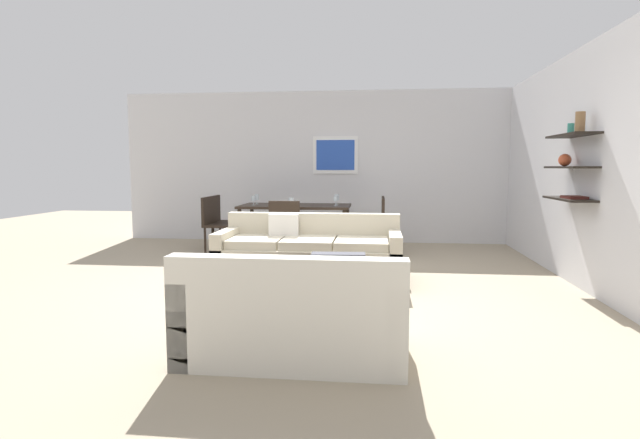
# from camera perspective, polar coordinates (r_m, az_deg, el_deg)

# --- Properties ---
(ground_plane) EXTENTS (18.00, 18.00, 0.00)m
(ground_plane) POSITION_cam_1_polar(r_m,az_deg,el_deg) (5.69, -1.15, -7.73)
(ground_plane) COLOR tan
(back_wall_unit) EXTENTS (8.40, 0.09, 2.70)m
(back_wall_unit) POSITION_cam_1_polar(r_m,az_deg,el_deg) (9.02, 3.74, 6.01)
(back_wall_unit) COLOR silver
(back_wall_unit) RESTS_ON ground
(right_wall_shelf_unit) EXTENTS (0.34, 8.20, 2.70)m
(right_wall_shelf_unit) POSITION_cam_1_polar(r_m,az_deg,el_deg) (6.49, 27.29, 5.33)
(right_wall_shelf_unit) COLOR silver
(right_wall_shelf_unit) RESTS_ON ground
(sofa_beige) EXTENTS (2.14, 0.90, 0.78)m
(sofa_beige) POSITION_cam_1_polar(r_m,az_deg,el_deg) (5.97, -1.23, -4.23)
(sofa_beige) COLOR beige
(sofa_beige) RESTS_ON ground
(loveseat_white) EXTENTS (1.56, 0.90, 0.78)m
(loveseat_white) POSITION_cam_1_polar(r_m,az_deg,el_deg) (3.64, -2.82, -10.92)
(loveseat_white) COLOR silver
(loveseat_white) RESTS_ON ground
(coffee_table) EXTENTS (1.04, 0.96, 0.38)m
(coffee_table) POSITION_cam_1_polar(r_m,az_deg,el_deg) (4.86, -1.42, -7.82)
(coffee_table) COLOR #38281E
(coffee_table) RESTS_ON ground
(decorative_bowl) EXTENTS (0.39, 0.39, 0.08)m
(decorative_bowl) POSITION_cam_1_polar(r_m,az_deg,el_deg) (4.84, -1.85, -5.05)
(decorative_bowl) COLOR #99844C
(decorative_bowl) RESTS_ON coffee_table
(candle_jar) EXTENTS (0.08, 0.08, 0.08)m
(candle_jar) POSITION_cam_1_polar(r_m,az_deg,el_deg) (4.92, 1.45, -4.89)
(candle_jar) COLOR silver
(candle_jar) RESTS_ON coffee_table
(dining_table) EXTENTS (1.74, 0.88, 0.75)m
(dining_table) POSITION_cam_1_polar(r_m,az_deg,el_deg) (7.97, -2.83, 1.15)
(dining_table) COLOR black
(dining_table) RESTS_ON ground
(dining_chair_right_far) EXTENTS (0.44, 0.44, 0.88)m
(dining_chair_right_far) POSITION_cam_1_polar(r_m,az_deg,el_deg) (8.08, 6.38, -0.04)
(dining_chair_right_far) COLOR black
(dining_chair_right_far) RESTS_ON ground
(dining_chair_left_far) EXTENTS (0.44, 0.44, 0.88)m
(dining_chair_left_far) POSITION_cam_1_polar(r_m,az_deg,el_deg) (8.48, -11.15, 0.17)
(dining_chair_left_far) COLOR black
(dining_chair_left_far) RESTS_ON ground
(dining_chair_left_near) EXTENTS (0.44, 0.44, 0.88)m
(dining_chair_left_near) POSITION_cam_1_polar(r_m,az_deg,el_deg) (8.10, -12.00, -0.12)
(dining_chair_left_near) COLOR black
(dining_chair_left_near) RESTS_ON ground
(dining_chair_right_near) EXTENTS (0.44, 0.44, 0.88)m
(dining_chair_right_near) POSITION_cam_1_polar(r_m,az_deg,el_deg) (7.68, 6.37, -0.35)
(dining_chair_right_near) COLOR black
(dining_chair_right_near) RESTS_ON ground
(dining_chair_foot) EXTENTS (0.44, 0.44, 0.88)m
(dining_chair_foot) POSITION_cam_1_polar(r_m,az_deg,el_deg) (7.16, -3.93, -0.80)
(dining_chair_foot) COLOR black
(dining_chair_foot) RESTS_ON ground
(wine_glass_right_near) EXTENTS (0.07, 0.07, 0.15)m
(wine_glass_right_near) POSITION_cam_1_polar(r_m,az_deg,el_deg) (7.77, 1.80, 2.34)
(wine_glass_right_near) COLOR silver
(wine_glass_right_near) RESTS_ON dining_table
(wine_glass_foot) EXTENTS (0.08, 0.08, 0.14)m
(wine_glass_foot) POSITION_cam_1_polar(r_m,az_deg,el_deg) (7.58, -3.31, 2.20)
(wine_glass_foot) COLOR silver
(wine_glass_foot) RESTS_ON dining_table
(wine_glass_right_far) EXTENTS (0.08, 0.08, 0.17)m
(wine_glass_right_far) POSITION_cam_1_polar(r_m,az_deg,el_deg) (7.98, 1.93, 2.53)
(wine_glass_right_far) COLOR silver
(wine_glass_right_far) RESTS_ON dining_table
(wine_glass_left_near) EXTENTS (0.06, 0.06, 0.15)m
(wine_glass_left_near) POSITION_cam_1_polar(r_m,az_deg,el_deg) (7.98, -7.61, 2.38)
(wine_glass_left_near) COLOR silver
(wine_glass_left_near) RESTS_ON dining_table
(wine_glass_left_far) EXTENTS (0.06, 0.06, 0.16)m
(wine_glass_left_far) POSITION_cam_1_polar(r_m,az_deg,el_deg) (8.19, -7.24, 2.53)
(wine_glass_left_far) COLOR silver
(wine_glass_left_far) RESTS_ON dining_table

